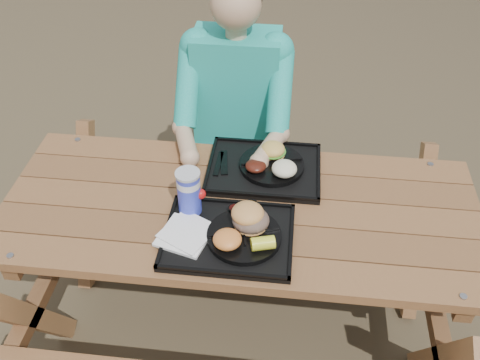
# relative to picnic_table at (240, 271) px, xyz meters

# --- Properties ---
(ground) EXTENTS (60.00, 60.00, 0.00)m
(ground) POSITION_rel_picnic_table_xyz_m (0.00, 0.00, -0.38)
(ground) COLOR #999999
(ground) RESTS_ON ground
(picnic_table) EXTENTS (1.80, 1.49, 0.75)m
(picnic_table) POSITION_rel_picnic_table_xyz_m (0.00, 0.00, 0.00)
(picnic_table) COLOR #999999
(picnic_table) RESTS_ON ground
(tray_near) EXTENTS (0.45, 0.35, 0.02)m
(tray_near) POSITION_rel_picnic_table_xyz_m (-0.02, -0.17, 0.39)
(tray_near) COLOR black
(tray_near) RESTS_ON picnic_table
(tray_far) EXTENTS (0.45, 0.35, 0.02)m
(tray_far) POSITION_rel_picnic_table_xyz_m (0.07, 0.21, 0.39)
(tray_far) COLOR black
(tray_far) RESTS_ON picnic_table
(plate_near) EXTENTS (0.26, 0.26, 0.02)m
(plate_near) POSITION_rel_picnic_table_xyz_m (0.03, -0.18, 0.41)
(plate_near) COLOR black
(plate_near) RESTS_ON tray_near
(plate_far) EXTENTS (0.26, 0.26, 0.02)m
(plate_far) POSITION_rel_picnic_table_xyz_m (0.10, 0.22, 0.41)
(plate_far) COLOR black
(plate_far) RESTS_ON tray_far
(napkin_stack) EXTENTS (0.21, 0.21, 0.02)m
(napkin_stack) POSITION_rel_picnic_table_xyz_m (-0.17, -0.19, 0.40)
(napkin_stack) COLOR white
(napkin_stack) RESTS_ON tray_near
(soda_cup) EXTENTS (0.08, 0.08, 0.17)m
(soda_cup) POSITION_rel_picnic_table_xyz_m (-0.18, -0.06, 0.48)
(soda_cup) COLOR #1A2AC9
(soda_cup) RESTS_ON tray_near
(condiment_bbq) EXTENTS (0.05, 0.05, 0.03)m
(condiment_bbq) POSITION_rel_picnic_table_xyz_m (-0.01, -0.06, 0.41)
(condiment_bbq) COLOR black
(condiment_bbq) RESTS_ON tray_near
(condiment_mustard) EXTENTS (0.06, 0.06, 0.03)m
(condiment_mustard) POSITION_rel_picnic_table_xyz_m (0.05, -0.04, 0.41)
(condiment_mustard) COLOR yellow
(condiment_mustard) RESTS_ON tray_near
(sandwich) EXTENTS (0.12, 0.12, 0.13)m
(sandwich) POSITION_rel_picnic_table_xyz_m (0.05, -0.13, 0.48)
(sandwich) COLOR #E39A50
(sandwich) RESTS_ON plate_near
(mac_cheese) EXTENTS (0.10, 0.10, 0.05)m
(mac_cheese) POSITION_rel_picnic_table_xyz_m (-0.02, -0.23, 0.44)
(mac_cheese) COLOR #F1933F
(mac_cheese) RESTS_ON plate_near
(corn_cob) EXTENTS (0.10, 0.10, 0.05)m
(corn_cob) POSITION_rel_picnic_table_xyz_m (0.10, -0.24, 0.44)
(corn_cob) COLOR #FCFE35
(corn_cob) RESTS_ON plate_near
(cutlery_far) EXTENTS (0.05, 0.16, 0.01)m
(cutlery_far) POSITION_rel_picnic_table_xyz_m (-0.09, 0.23, 0.40)
(cutlery_far) COLOR black
(cutlery_far) RESTS_ON tray_far
(burger) EXTENTS (0.10, 0.10, 0.09)m
(burger) POSITION_rel_picnic_table_xyz_m (0.10, 0.27, 0.46)
(burger) COLOR #E7B551
(burger) RESTS_ON plate_far
(baked_beans) EXTENTS (0.08, 0.08, 0.04)m
(baked_beans) POSITION_rel_picnic_table_xyz_m (0.04, 0.17, 0.43)
(baked_beans) COLOR #4B180F
(baked_beans) RESTS_ON plate_far
(potato_salad) EXTENTS (0.10, 0.10, 0.05)m
(potato_salad) POSITION_rel_picnic_table_xyz_m (0.15, 0.16, 0.44)
(potato_salad) COLOR white
(potato_salad) RESTS_ON plate_far
(diner) EXTENTS (0.48, 0.84, 1.28)m
(diner) POSITION_rel_picnic_table_xyz_m (-0.09, 0.63, 0.27)
(diner) COLOR #1A96BC
(diner) RESTS_ON ground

